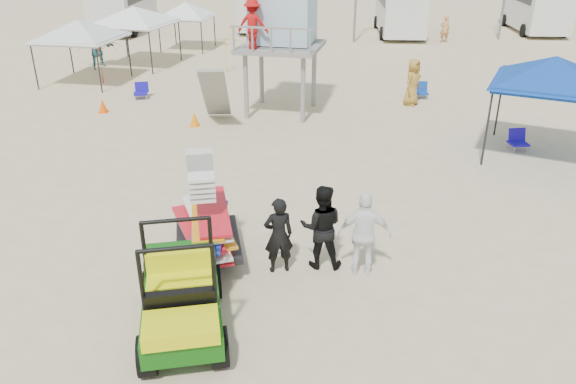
# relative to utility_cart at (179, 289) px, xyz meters

# --- Properties ---
(ground) EXTENTS (140.00, 140.00, 0.00)m
(ground) POSITION_rel_utility_cart_xyz_m (1.15, 0.05, -0.91)
(ground) COLOR beige
(ground) RESTS_ON ground
(utility_cart) EXTENTS (1.83, 2.78, 1.94)m
(utility_cart) POSITION_rel_utility_cart_xyz_m (0.00, 0.00, 0.00)
(utility_cart) COLOR #0E4E0C
(utility_cart) RESTS_ON ground
(surf_trailer) EXTENTS (1.70, 2.52, 2.18)m
(surf_trailer) POSITION_rel_utility_cart_xyz_m (0.01, 2.34, -0.01)
(surf_trailer) COLOR black
(surf_trailer) RESTS_ON ground
(man_left) EXTENTS (0.69, 0.55, 1.64)m
(man_left) POSITION_rel_utility_cart_xyz_m (1.52, 2.04, -0.09)
(man_left) COLOR black
(man_left) RESTS_ON ground
(man_mid) EXTENTS (0.88, 0.69, 1.81)m
(man_mid) POSITION_rel_utility_cart_xyz_m (2.37, 2.29, -0.00)
(man_mid) COLOR black
(man_mid) RESTS_ON ground
(man_right) EXTENTS (1.06, 0.44, 1.80)m
(man_right) POSITION_rel_utility_cart_xyz_m (3.22, 2.04, -0.00)
(man_right) COLOR white
(man_right) RESTS_ON ground
(lifeguard_tower) EXTENTS (3.27, 3.27, 4.54)m
(lifeguard_tower) POSITION_rel_utility_cart_xyz_m (0.71, 12.93, 2.48)
(lifeguard_tower) COLOR gray
(lifeguard_tower) RESTS_ON ground
(canopy_blue) EXTENTS (3.96, 3.96, 3.45)m
(canopy_blue) POSITION_rel_utility_cart_xyz_m (8.95, 8.79, 2.00)
(canopy_blue) COLOR black
(canopy_blue) RESTS_ON ground
(canopy_white_a) EXTENTS (3.44, 3.44, 3.15)m
(canopy_white_a) POSITION_rel_utility_cart_xyz_m (-8.25, 16.65, 1.70)
(canopy_white_a) COLOR black
(canopy_white_a) RESTS_ON ground
(canopy_white_b) EXTENTS (3.90, 3.90, 3.26)m
(canopy_white_b) POSITION_rel_utility_cart_xyz_m (-6.95, 20.25, 1.81)
(canopy_white_b) COLOR black
(canopy_white_b) RESTS_ON ground
(canopy_white_c) EXTENTS (2.85, 2.85, 2.98)m
(canopy_white_c) POSITION_rel_utility_cart_xyz_m (-5.35, 24.42, 1.53)
(canopy_white_c) COLOR black
(canopy_white_c) RESTS_ON ground
(umbrella_a) EXTENTS (2.22, 2.26, 1.93)m
(umbrella_a) POSITION_rel_utility_cart_xyz_m (-7.50, 16.58, 0.06)
(umbrella_a) COLOR red
(umbrella_a) RESTS_ON ground
(umbrella_b) EXTENTS (2.57, 2.57, 1.67)m
(umbrella_b) POSITION_rel_utility_cart_xyz_m (-2.26, 18.93, -0.07)
(umbrella_b) COLOR gold
(umbrella_b) RESTS_ON ground
(cone_near) EXTENTS (0.34, 0.34, 0.50)m
(cone_near) POSITION_rel_utility_cart_xyz_m (-2.14, 11.00, -0.66)
(cone_near) COLOR orange
(cone_near) RESTS_ON ground
(cone_far) EXTENTS (0.34, 0.34, 0.50)m
(cone_far) POSITION_rel_utility_cart_xyz_m (-5.92, 12.33, -0.66)
(cone_far) COLOR #FE5108
(cone_far) RESTS_ON ground
(beach_chair_a) EXTENTS (0.66, 0.71, 0.64)m
(beach_chair_a) POSITION_rel_utility_cart_xyz_m (-5.05, 14.34, -0.59)
(beach_chair_a) COLOR #170E9E
(beach_chair_a) RESTS_ON ground
(beach_chair_b) EXTENTS (0.63, 0.67, 0.64)m
(beach_chair_b) POSITION_rel_utility_cart_xyz_m (8.50, 9.40, -0.59)
(beach_chair_b) COLOR #200FAB
(beach_chair_b) RESTS_ON ground
(beach_chair_c) EXTENTS (0.54, 0.58, 0.64)m
(beach_chair_c) POSITION_rel_utility_cart_xyz_m (6.35, 15.14, -0.59)
(beach_chair_c) COLOR #0E3898
(beach_chair_c) RESTS_ON ground
(rv_far_left) EXTENTS (2.64, 6.80, 3.25)m
(rv_far_left) POSITION_rel_utility_cart_xyz_m (-10.85, 30.04, 0.89)
(rv_far_left) COLOR silver
(rv_far_left) RESTS_ON ground
(rv_mid_left) EXTENTS (2.65, 6.50, 3.25)m
(rv_mid_left) POSITION_rel_utility_cart_xyz_m (-1.85, 31.54, 0.89)
(rv_mid_left) COLOR silver
(rv_mid_left) RESTS_ON ground
(rv_mid_right) EXTENTS (2.64, 7.00, 3.25)m
(rv_mid_right) POSITION_rel_utility_cart_xyz_m (7.15, 30.04, 0.89)
(rv_mid_right) COLOR silver
(rv_mid_right) RESTS_ON ground
(rv_far_right) EXTENTS (2.64, 6.60, 3.25)m
(rv_far_right) POSITION_rel_utility_cart_xyz_m (16.15, 31.54, 0.89)
(rv_far_right) COLOR silver
(rv_far_right) RESTS_ON ground
(distant_beachgoers) EXTENTS (19.72, 13.95, 1.84)m
(distant_beachgoers) POSITION_rel_utility_cart_xyz_m (-1.98, 20.17, -0.03)
(distant_beachgoers) COLOR #A77C2F
(distant_beachgoers) RESTS_ON ground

